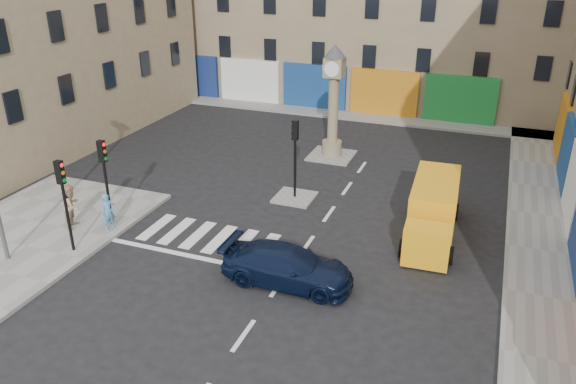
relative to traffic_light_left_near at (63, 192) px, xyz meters
The scene contains 14 objects.
ground 8.71m from the traffic_light_left_near, ahead, with size 120.00×120.00×0.00m, color black.
sidewalk_right 19.79m from the traffic_light_left_near, 29.96° to the left, with size 2.60×30.00×0.15m, color gray.
sidewalk_far 22.56m from the traffic_light_left_near, 78.94° to the left, with size 32.00×2.40×0.15m, color gray.
island_near 10.35m from the traffic_light_left_near, 51.07° to the left, with size 1.80×1.80×0.12m, color gray.
island_far 15.38m from the traffic_light_left_near, 65.46° to the left, with size 2.40×2.40×0.12m, color gray.
building_left 16.66m from the traffic_light_left_near, 132.20° to the left, with size 8.00×20.00×15.00m, color #978463.
traffic_light_left_near is the anchor object (origin of this frame).
traffic_light_left_far 2.40m from the traffic_light_left_near, 90.00° to the left, with size 0.28×0.22×3.70m.
traffic_light_island 10.03m from the traffic_light_left_near, 51.07° to the left, with size 0.28×0.22×3.70m.
clock_pillar 15.19m from the traffic_light_left_near, 65.45° to the left, with size 1.20×1.20×6.10m.
navy_sedan 8.79m from the traffic_light_left_near, ahead, with size 1.91×4.71×1.37m, color black.
yellow_van 14.46m from the traffic_light_left_near, 27.36° to the left, with size 2.23×5.95×2.14m.
pedestrian_blue 2.55m from the traffic_light_left_near, 81.05° to the left, with size 0.58×0.38×1.60m, color #508AB9.
pedestrian_tan 2.59m from the traffic_light_left_near, 127.90° to the left, with size 0.91×0.71×1.87m, color tan.
Camera 1 is at (6.26, -14.55, 11.17)m, focal length 35.00 mm.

